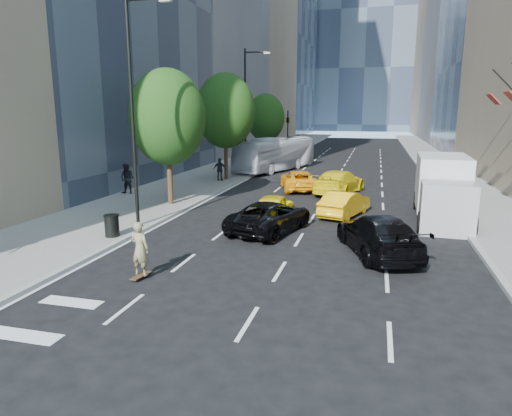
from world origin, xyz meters
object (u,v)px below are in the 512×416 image
(black_sedan_mercedes, at_px, (378,235))
(city_bus, at_px, (276,154))
(trash_can, at_px, (112,226))
(box_truck, at_px, (443,189))
(black_sedan_lincoln, at_px, (270,217))
(skateboarder, at_px, (140,252))

(black_sedan_mercedes, bearing_deg, city_bus, -88.17)
(city_bus, xyz_separation_m, trash_can, (-1.80, -24.09, -0.90))
(city_bus, relative_size, box_truck, 1.61)
(black_sedan_lincoln, relative_size, black_sedan_mercedes, 0.95)
(trash_can, bearing_deg, black_sedan_lincoln, 26.11)
(black_sedan_lincoln, relative_size, box_truck, 0.75)
(black_sedan_lincoln, xyz_separation_m, black_sedan_mercedes, (4.68, -2.18, 0.07))
(black_sedan_lincoln, bearing_deg, box_truck, -136.31)
(city_bus, bearing_deg, trash_can, -76.40)
(box_truck, xyz_separation_m, trash_can, (-13.81, -7.24, -1.00))
(black_sedan_lincoln, distance_m, city_bus, 21.55)
(trash_can, bearing_deg, box_truck, 27.66)
(black_sedan_lincoln, xyz_separation_m, trash_can, (-6.12, -3.00, -0.10))
(city_bus, distance_m, trash_can, 24.18)
(black_sedan_mercedes, height_order, city_bus, city_bus)
(black_sedan_lincoln, relative_size, city_bus, 0.46)
(trash_can, bearing_deg, black_sedan_mercedes, 4.32)
(skateboarder, distance_m, black_sedan_lincoln, 7.33)
(black_sedan_lincoln, bearing_deg, city_bus, -63.60)
(skateboarder, bearing_deg, black_sedan_lincoln, -103.75)
(black_sedan_lincoln, height_order, city_bus, city_bus)
(trash_can, bearing_deg, city_bus, 85.73)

